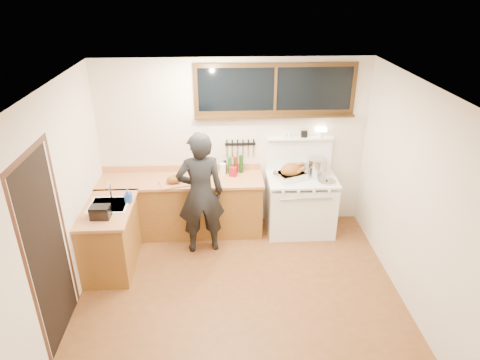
{
  "coord_description": "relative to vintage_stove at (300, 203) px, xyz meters",
  "views": [
    {
      "loc": [
        -0.22,
        -4.27,
        3.62
      ],
      "look_at": [
        0.05,
        0.85,
        1.15
      ],
      "focal_mm": 32.0,
      "sensor_mm": 36.0,
      "label": 1
    }
  ],
  "objects": [
    {
      "name": "bottle_cluster",
      "position": [
        -0.99,
        0.22,
        0.56
      ],
      "size": [
        0.3,
        0.07,
        0.28
      ],
      "color": "black",
      "rests_on": "counter_back"
    },
    {
      "name": "man",
      "position": [
        -1.49,
        -0.45,
        0.43
      ],
      "size": [
        0.71,
        0.52,
        1.8
      ],
      "color": "black",
      "rests_on": "ground"
    },
    {
      "name": "ground_plane",
      "position": [
        -1.0,
        -1.41,
        -0.48
      ],
      "size": [
        4.0,
        3.5,
        0.02
      ],
      "primitive_type": "cube",
      "color": "brown"
    },
    {
      "name": "toaster",
      "position": [
        -2.7,
        -1.04,
        0.52
      ],
      "size": [
        0.24,
        0.17,
        0.16
      ],
      "color": "black",
      "rests_on": "counter_left"
    },
    {
      "name": "sink_unit",
      "position": [
        -2.68,
        -0.71,
        0.38
      ],
      "size": [
        0.5,
        0.45,
        0.37
      ],
      "color": "white",
      "rests_on": "counter_left"
    },
    {
      "name": "pot_lid",
      "position": [
        0.33,
        -0.18,
        0.45
      ],
      "size": [
        0.28,
        0.28,
        0.04
      ],
      "color": "silver",
      "rests_on": "vintage_stove"
    },
    {
      "name": "counter_back",
      "position": [
        -1.8,
        0.04,
        -0.01
      ],
      "size": [
        2.44,
        0.64,
        1.0
      ],
      "color": "brown",
      "rests_on": "ground"
    },
    {
      "name": "knife_strip",
      "position": [
        -0.9,
        0.32,
        0.84
      ],
      "size": [
        0.46,
        0.03,
        0.28
      ],
      "color": "black",
      "rests_on": "room_shell"
    },
    {
      "name": "cutting_board",
      "position": [
        -1.88,
        -0.13,
        0.49
      ],
      "size": [
        0.46,
        0.39,
        0.14
      ],
      "color": "#BC784A",
      "rests_on": "counter_back"
    },
    {
      "name": "room_shell",
      "position": [
        -1.0,
        -1.41,
        1.18
      ],
      "size": [
        4.1,
        3.6,
        2.65
      ],
      "color": "beige",
      "rests_on": "ground"
    },
    {
      "name": "vintage_stove",
      "position": [
        0.0,
        0.0,
        0.0
      ],
      "size": [
        1.02,
        0.74,
        1.57
      ],
      "color": "white",
      "rests_on": "ground"
    },
    {
      "name": "stockpot",
      "position": [
        0.23,
        0.07,
        0.57
      ],
      "size": [
        0.37,
        0.37,
        0.27
      ],
      "color": "silver",
      "rests_on": "vintage_stove"
    },
    {
      "name": "soap_bottle",
      "position": [
        -2.43,
        -0.64,
        0.53
      ],
      "size": [
        0.09,
        0.09,
        0.19
      ],
      "color": "#2150A6",
      "rests_on": "counter_left"
    },
    {
      "name": "back_window",
      "position": [
        -0.4,
        0.31,
        1.6
      ],
      "size": [
        2.32,
        0.13,
        0.77
      ],
      "color": "black",
      "rests_on": "room_shell"
    },
    {
      "name": "left_doorway",
      "position": [
        -2.99,
        -1.96,
        0.62
      ],
      "size": [
        0.02,
        1.04,
        2.17
      ],
      "color": "black",
      "rests_on": "ground"
    },
    {
      "name": "roast_turkey",
      "position": [
        -0.17,
        -0.03,
        0.53
      ],
      "size": [
        0.51,
        0.46,
        0.24
      ],
      "color": "silver",
      "rests_on": "vintage_stove"
    },
    {
      "name": "saucepan",
      "position": [
        0.03,
        0.29,
        0.5
      ],
      "size": [
        0.19,
        0.3,
        0.13
      ],
      "color": "silver",
      "rests_on": "vintage_stove"
    },
    {
      "name": "pitcher",
      "position": [
        -1.17,
        0.16,
        0.52
      ],
      "size": [
        0.12,
        0.12,
        0.18
      ],
      "color": "white",
      "rests_on": "counter_back"
    },
    {
      "name": "coffee_tin",
      "position": [
        -1.02,
        0.1,
        0.5
      ],
      "size": [
        0.12,
        0.11,
        0.14
      ],
      "color": "maroon",
      "rests_on": "counter_back"
    },
    {
      "name": "counter_left",
      "position": [
        -2.7,
        -0.79,
        -0.01
      ],
      "size": [
        0.64,
        1.09,
        0.9
      ],
      "color": "brown",
      "rests_on": "ground"
    }
  ]
}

